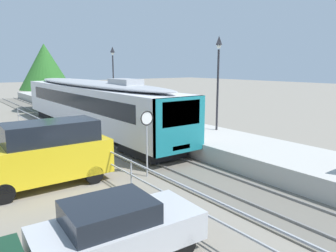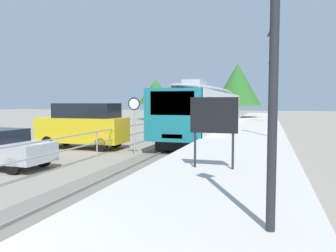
{
  "view_description": "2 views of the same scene",
  "coord_description": "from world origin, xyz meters",
  "views": [
    {
      "loc": [
        -8.86,
        2.34,
        4.59
      ],
      "look_at": [
        0.0,
        14.17,
        1.8
      ],
      "focal_mm": 34.07,
      "sensor_mm": 36.0,
      "label": 1
    },
    {
      "loc": [
        4.36,
        -2.11,
        2.58
      ],
      "look_at": [
        0.4,
        11.17,
        1.6
      ],
      "focal_mm": 36.39,
      "sensor_mm": 36.0,
      "label": 2
    }
  ],
  "objects": [
    {
      "name": "commuter_train",
      "position": [
        0.0,
        23.03,
        2.15
      ],
      "size": [
        2.82,
        19.96,
        3.74
      ],
      "color": "silver",
      "rests_on": "track_rails"
    },
    {
      "name": "station_platform",
      "position": [
        3.25,
        22.0,
        0.45
      ],
      "size": [
        3.9,
        60.0,
        0.9
      ],
      "primitive_type": "cube",
      "color": "#B7B5AD",
      "rests_on": "ground"
    },
    {
      "name": "ground_plane",
      "position": [
        -3.0,
        22.0,
        0.0
      ],
      "size": [
        160.0,
        160.0,
        0.0
      ],
      "primitive_type": "plane",
      "color": "gray"
    },
    {
      "name": "track_rails",
      "position": [
        0.0,
        22.0,
        0.03
      ],
      "size": [
        3.2,
        60.0,
        0.14
      ],
      "color": "#6B665B",
      "rests_on": "ground"
    },
    {
      "name": "parked_van_yellow",
      "position": [
        -5.52,
        14.6,
        1.29
      ],
      "size": [
        4.93,
        2.02,
        2.51
      ],
      "color": "gold",
      "rests_on": "ground"
    },
    {
      "name": "tree_behind_station_far",
      "position": [
        0.91,
        36.33,
        4.51
      ],
      "size": [
        5.22,
        5.22,
        6.83
      ],
      "color": "brown",
      "rests_on": "ground"
    },
    {
      "name": "platform_notice_board",
      "position": [
        3.03,
        6.4,
        2.19
      ],
      "size": [
        1.2,
        0.08,
        1.8
      ],
      "color": "#232328",
      "rests_on": "station_platform"
    },
    {
      "name": "carpark_fence",
      "position": [
        -3.3,
        12.0,
        0.91
      ],
      "size": [
        0.06,
        36.06,
        1.25
      ],
      "color": "#9EA0A5",
      "rests_on": "ground"
    },
    {
      "name": "speed_limit_sign",
      "position": [
        -1.88,
        13.11,
        2.12
      ],
      "size": [
        0.61,
        0.1,
        2.81
      ],
      "color": "#9EA0A5",
      "rests_on": "ground"
    },
    {
      "name": "platform_lamp_mid_platform",
      "position": [
        4.4,
        15.29,
        4.62
      ],
      "size": [
        0.34,
        0.34,
        5.35
      ],
      "color": "#232328",
      "rests_on": "station_platform"
    },
    {
      "name": "tree_behind_carpark",
      "position": [
        -11.71,
        45.47,
        4.1
      ],
      "size": [
        5.32,
        5.32,
        5.91
      ],
      "color": "brown",
      "rests_on": "ground"
    },
    {
      "name": "parked_hatchback_silver",
      "position": [
        -5.66,
        8.62,
        0.79
      ],
      "size": [
        4.09,
        1.97,
        1.53
      ],
      "color": "#B7BABF",
      "rests_on": "ground"
    },
    {
      "name": "platform_lamp_far_end",
      "position": [
        4.4,
        28.15,
        4.62
      ],
      "size": [
        0.34,
        0.34,
        5.35
      ],
      "color": "#232328",
      "rests_on": "station_platform"
    }
  ]
}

